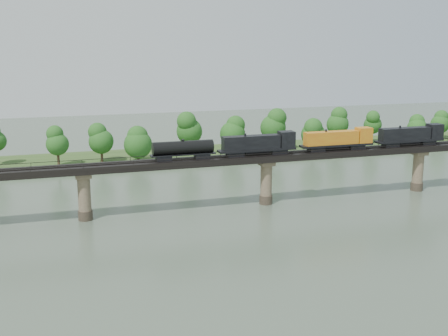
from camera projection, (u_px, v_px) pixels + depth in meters
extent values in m
plane|color=#3F4E3D|center=(327.00, 249.00, 99.74)|extent=(400.00, 400.00, 0.00)
cube|color=#2D481D|center=(203.00, 154.00, 178.80)|extent=(300.00, 24.00, 1.60)
cylinder|color=#473A2D|center=(85.00, 215.00, 116.05)|extent=(3.00, 3.00, 2.00)
cylinder|color=#806E53|center=(84.00, 194.00, 115.05)|extent=(2.60, 2.60, 9.00)
cube|color=#806E53|center=(83.00, 175.00, 114.16)|extent=(3.20, 3.20, 1.00)
cylinder|color=#473A2D|center=(266.00, 199.00, 127.48)|extent=(3.00, 3.00, 2.00)
cylinder|color=#806E53|center=(266.00, 180.00, 126.48)|extent=(2.60, 2.60, 9.00)
cube|color=#806E53|center=(267.00, 163.00, 125.59)|extent=(3.20, 3.20, 1.00)
cylinder|color=#473A2D|center=(417.00, 186.00, 138.91)|extent=(3.00, 3.00, 2.00)
cylinder|color=#806E53|center=(418.00, 169.00, 137.92)|extent=(2.60, 2.60, 9.00)
cube|color=#806E53|center=(419.00, 153.00, 137.03)|extent=(3.20, 3.20, 1.00)
cube|color=black|center=(267.00, 157.00, 125.32)|extent=(220.00, 5.00, 1.50)
cube|color=black|center=(268.00, 154.00, 124.43)|extent=(220.00, 0.12, 0.16)
cube|color=black|center=(265.00, 153.00, 125.83)|extent=(220.00, 0.12, 0.16)
cube|color=black|center=(271.00, 153.00, 122.76)|extent=(220.00, 0.10, 0.10)
cube|color=black|center=(263.00, 149.00, 127.23)|extent=(220.00, 0.10, 0.10)
cube|color=black|center=(271.00, 155.00, 122.83)|extent=(0.08, 0.08, 0.70)
cube|color=black|center=(263.00, 151.00, 127.31)|extent=(0.08, 0.08, 0.70)
cylinder|color=#382619|center=(59.00, 161.00, 157.43)|extent=(0.70, 0.70, 3.51)
sphere|color=#194D16|center=(57.00, 144.00, 156.39)|extent=(6.31, 6.31, 6.31)
sphere|color=#194D16|center=(57.00, 134.00, 155.74)|extent=(4.73, 4.73, 4.73)
cylinder|color=#382619|center=(102.00, 157.00, 163.29)|extent=(0.70, 0.70, 3.34)
sphere|color=#194D16|center=(101.00, 141.00, 162.30)|extent=(7.18, 7.18, 7.18)
sphere|color=#194D16|center=(101.00, 132.00, 161.68)|extent=(5.39, 5.39, 5.39)
cylinder|color=#382619|center=(138.00, 157.00, 163.76)|extent=(0.70, 0.70, 2.83)
sphere|color=#194D16|center=(138.00, 144.00, 162.92)|extent=(8.26, 8.26, 8.26)
sphere|color=#194D16|center=(138.00, 136.00, 162.40)|extent=(6.19, 6.19, 6.19)
cylinder|color=#382619|center=(190.00, 148.00, 174.57)|extent=(0.70, 0.70, 3.96)
sphere|color=#194D16|center=(189.00, 131.00, 173.40)|extent=(8.07, 8.07, 8.07)
sphere|color=#194D16|center=(189.00, 121.00, 172.66)|extent=(6.05, 6.05, 6.05)
cylinder|color=#382619|center=(232.00, 148.00, 177.10)|extent=(0.70, 0.70, 3.27)
sphere|color=#194D16|center=(233.00, 134.00, 176.13)|extent=(8.03, 8.03, 8.03)
sphere|color=#194D16|center=(233.00, 125.00, 175.52)|extent=(6.02, 6.02, 6.02)
cylinder|color=#382619|center=(273.00, 144.00, 182.15)|extent=(0.70, 0.70, 3.92)
sphere|color=#194D16|center=(273.00, 128.00, 180.99)|extent=(8.29, 8.29, 8.29)
sphere|color=#194D16|center=(273.00, 118.00, 180.26)|extent=(6.21, 6.21, 6.21)
cylinder|color=#382619|center=(313.00, 147.00, 178.89)|extent=(0.70, 0.70, 3.02)
sphere|color=#194D16|center=(313.00, 134.00, 177.99)|extent=(7.74, 7.74, 7.74)
sphere|color=#194D16|center=(313.00, 127.00, 177.43)|extent=(5.80, 5.80, 5.80)
cylinder|color=#382619|center=(337.00, 139.00, 190.67)|extent=(0.70, 0.70, 3.80)
sphere|color=#194D16|center=(338.00, 124.00, 189.55)|extent=(7.47, 7.47, 7.47)
sphere|color=#194D16|center=(338.00, 115.00, 188.84)|extent=(5.60, 5.60, 5.60)
cylinder|color=#382619|center=(372.00, 138.00, 194.84)|extent=(0.70, 0.70, 3.38)
sphere|color=#194D16|center=(373.00, 125.00, 193.84)|extent=(6.23, 6.23, 6.23)
sphere|color=#194D16|center=(373.00, 117.00, 193.21)|extent=(4.67, 4.67, 4.67)
cylinder|color=#382619|center=(416.00, 139.00, 193.40)|extent=(0.70, 0.70, 2.77)
sphere|color=#194D16|center=(417.00, 129.00, 192.57)|extent=(7.04, 7.04, 7.04)
sphere|color=#194D16|center=(418.00, 122.00, 192.06)|extent=(5.28, 5.28, 5.28)
cylinder|color=#382619|center=(439.00, 135.00, 202.00)|extent=(0.70, 0.70, 2.94)
sphere|color=#194D16|center=(440.00, 124.00, 201.13)|extent=(6.73, 6.73, 6.73)
sphere|color=#194D16|center=(441.00, 117.00, 200.58)|extent=(5.05, 5.05, 5.05)
cube|color=black|center=(427.00, 142.00, 137.04)|extent=(3.73, 2.24, 1.03)
cube|color=black|center=(391.00, 144.00, 134.11)|extent=(3.73, 2.24, 1.03)
cube|color=black|center=(409.00, 141.00, 135.43)|extent=(17.73, 2.80, 0.47)
cube|color=black|center=(405.00, 134.00, 134.64)|extent=(13.06, 2.52, 2.99)
cube|color=black|center=(434.00, 131.00, 136.98)|extent=(3.36, 2.80, 3.55)
cylinder|color=black|center=(409.00, 143.00, 135.54)|extent=(5.60, 1.31, 1.31)
cube|color=black|center=(356.00, 147.00, 131.44)|extent=(3.73, 2.24, 1.03)
cube|color=black|center=(316.00, 149.00, 128.51)|extent=(3.73, 2.24, 1.03)
cube|color=black|center=(336.00, 145.00, 129.83)|extent=(17.73, 2.80, 0.47)
cube|color=#C18417|center=(331.00, 138.00, 129.04)|extent=(13.06, 2.52, 2.99)
cube|color=#C18417|center=(364.00, 135.00, 131.38)|extent=(3.36, 2.80, 3.55)
cylinder|color=black|center=(336.00, 147.00, 129.94)|extent=(5.60, 1.31, 1.31)
cube|color=black|center=(278.00, 151.00, 125.84)|extent=(3.73, 2.24, 1.03)
cube|color=black|center=(235.00, 154.00, 122.91)|extent=(3.73, 2.24, 1.03)
cube|color=black|center=(257.00, 150.00, 124.23)|extent=(17.73, 2.80, 0.47)
cube|color=black|center=(251.00, 142.00, 123.44)|extent=(13.06, 2.52, 2.99)
cube|color=black|center=(286.00, 139.00, 125.78)|extent=(3.36, 2.80, 3.55)
cylinder|color=black|center=(257.00, 152.00, 124.34)|extent=(5.60, 1.31, 1.31)
cube|color=black|center=(202.00, 156.00, 120.77)|extent=(3.27, 2.05, 1.03)
cube|color=black|center=(164.00, 158.00, 118.37)|extent=(3.27, 2.05, 1.03)
cube|color=black|center=(183.00, 154.00, 119.44)|extent=(13.99, 2.24, 0.28)
cylinder|color=black|center=(183.00, 147.00, 119.11)|extent=(13.06, 2.80, 2.80)
cylinder|color=black|center=(183.00, 140.00, 118.78)|extent=(0.65, 0.65, 0.47)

